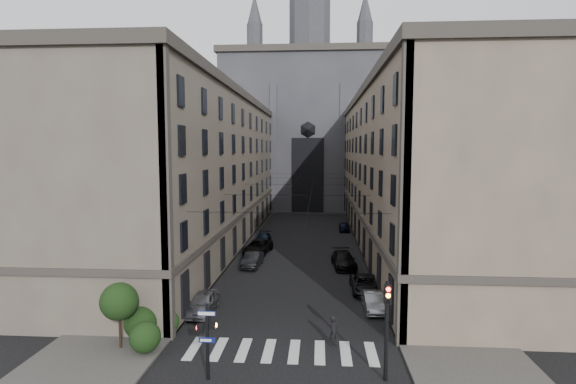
% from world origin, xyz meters
% --- Properties ---
extents(sidewalk_left, '(7.00, 80.00, 0.15)m').
position_xyz_m(sidewalk_left, '(-10.50, 36.00, 0.07)').
color(sidewalk_left, '#383533').
rests_on(sidewalk_left, ground).
extents(sidewalk_right, '(7.00, 80.00, 0.15)m').
position_xyz_m(sidewalk_right, '(10.50, 36.00, 0.07)').
color(sidewalk_right, '#383533').
rests_on(sidewalk_right, ground).
extents(zebra_crossing, '(11.00, 3.20, 0.01)m').
position_xyz_m(zebra_crossing, '(0.00, 5.00, 0.01)').
color(zebra_crossing, beige).
rests_on(zebra_crossing, ground).
extents(building_left, '(13.60, 60.60, 18.85)m').
position_xyz_m(building_left, '(-13.44, 36.00, 9.34)').
color(building_left, '#53493F').
rests_on(building_left, ground).
extents(building_right, '(13.60, 60.60, 18.85)m').
position_xyz_m(building_right, '(13.44, 36.00, 9.34)').
color(building_right, brown).
rests_on(building_right, ground).
extents(gothic_tower, '(35.00, 23.00, 58.00)m').
position_xyz_m(gothic_tower, '(0.00, 74.96, 17.80)').
color(gothic_tower, '#2D2D33').
rests_on(gothic_tower, ground).
extents(pedestrian_signal_left, '(1.02, 0.38, 4.00)m').
position_xyz_m(pedestrian_signal_left, '(-3.51, 1.50, 2.32)').
color(pedestrian_signal_left, black).
rests_on(pedestrian_signal_left, ground).
extents(traffic_light_right, '(0.34, 0.50, 5.20)m').
position_xyz_m(traffic_light_right, '(5.60, 1.92, 3.29)').
color(traffic_light_right, black).
rests_on(traffic_light_right, ground).
extents(shrub_cluster, '(3.90, 4.40, 3.90)m').
position_xyz_m(shrub_cluster, '(-8.72, 5.01, 1.80)').
color(shrub_cluster, black).
rests_on(shrub_cluster, sidewalk_left).
extents(tram_wires, '(14.00, 60.00, 0.43)m').
position_xyz_m(tram_wires, '(0.00, 35.63, 7.25)').
color(tram_wires, black).
rests_on(tram_wires, ground).
extents(car_left_near, '(1.86, 4.44, 1.50)m').
position_xyz_m(car_left_near, '(-6.20, 10.80, 0.75)').
color(car_left_near, slate).
rests_on(car_left_near, ground).
extents(car_left_midnear, '(1.84, 4.51, 1.45)m').
position_xyz_m(car_left_midnear, '(-4.52, 23.79, 0.73)').
color(car_left_midnear, black).
rests_on(car_left_midnear, ground).
extents(car_left_midfar, '(3.26, 5.80, 1.53)m').
position_xyz_m(car_left_midfar, '(-4.79, 29.64, 0.76)').
color(car_left_midfar, black).
rests_on(car_left_midfar, ground).
extents(car_left_far, '(1.90, 4.44, 1.28)m').
position_xyz_m(car_left_far, '(-4.90, 35.13, 0.64)').
color(car_left_far, black).
rests_on(car_left_far, ground).
extents(car_right_near, '(1.47, 4.01, 1.31)m').
position_xyz_m(car_right_near, '(6.20, 12.22, 0.66)').
color(car_right_near, gray).
rests_on(car_right_near, ground).
extents(car_right_midnear, '(2.29, 4.86, 1.34)m').
position_xyz_m(car_right_midnear, '(5.98, 16.44, 0.67)').
color(car_right_midnear, black).
rests_on(car_right_midnear, ground).
extents(car_right_midfar, '(2.61, 5.48, 1.54)m').
position_xyz_m(car_right_midfar, '(4.66, 24.24, 0.77)').
color(car_right_midfar, black).
rests_on(car_right_midfar, ground).
extents(car_right_far, '(1.57, 3.80, 1.29)m').
position_xyz_m(car_right_far, '(5.83, 44.50, 0.64)').
color(car_right_far, black).
rests_on(car_right_far, ground).
extents(pedestrian, '(0.63, 0.79, 1.87)m').
position_xyz_m(pedestrian, '(3.08, 5.86, 0.94)').
color(pedestrian, black).
rests_on(pedestrian, ground).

